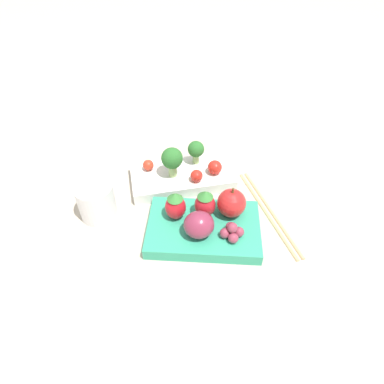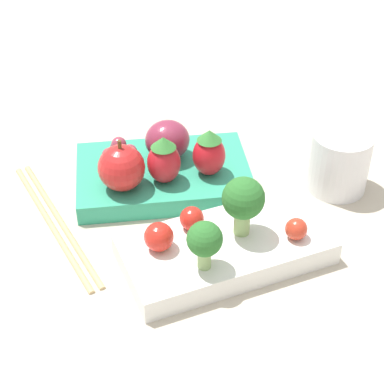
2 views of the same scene
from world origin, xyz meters
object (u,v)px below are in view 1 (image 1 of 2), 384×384
broccoli_floret_0 (172,159)px  cherry_tomato_2 (215,167)px  broccoli_floret_1 (196,150)px  grape_cluster (232,232)px  bento_box_savoury (182,177)px  drinking_cup (97,201)px  cherry_tomato_0 (197,176)px  bento_box_fruit (203,229)px  cherry_tomato_1 (148,165)px  strawberry_0 (205,204)px  chopsticks_pair (269,211)px  plum (197,225)px  apple (232,203)px  strawberry_1 (175,206)px

broccoli_floret_0 → cherry_tomato_2: size_ratio=2.23×
broccoli_floret_1 → grape_cluster: 0.19m
bento_box_savoury → drinking_cup: (-0.15, -0.07, 0.02)m
cherry_tomato_0 → drinking_cup: 0.18m
broccoli_floret_0 → bento_box_fruit: bearing=-71.6°
bento_box_savoury → cherry_tomato_1: (-0.06, 0.02, 0.02)m
strawberry_0 → chopsticks_pair: 0.12m
plum → cherry_tomato_1: bearing=113.8°
bento_box_savoury → cherry_tomato_0: 0.04m
cherry_tomato_2 → chopsticks_pair: cherry_tomato_2 is taller
broccoli_floret_1 → cherry_tomato_0: size_ratio=2.10×
broccoli_floret_0 → apple: bearing=-49.3°
cherry_tomato_2 → grape_cluster: 0.15m
cherry_tomato_1 → drinking_cup: size_ratio=0.31×
bento_box_fruit → cherry_tomato_2: bearing=73.2°
bento_box_savoury → strawberry_1: (-0.02, -0.11, 0.03)m
bento_box_savoury → cherry_tomato_1: 0.07m
broccoli_floret_1 → chopsticks_pair: bearing=-47.3°
bento_box_fruit → plum: plum is taller
bento_box_savoury → strawberry_0: (0.03, -0.11, 0.03)m
cherry_tomato_1 → plum: (0.07, -0.16, 0.01)m
bento_box_savoury → cherry_tomato_2: 0.07m
broccoli_floret_0 → cherry_tomato_2: broccoli_floret_0 is taller
broccoli_floret_0 → strawberry_0: size_ratio=1.13×
bento_box_fruit → broccoli_floret_1: bearing=87.9°
bento_box_fruit → broccoli_floret_1: (0.01, 0.16, 0.04)m
apple → chopsticks_pair: size_ratio=0.26×
apple → drinking_cup: (-0.22, 0.04, -0.01)m
bento_box_savoury → broccoli_floret_1: 0.06m
drinking_cup → chopsticks_pair: size_ratio=0.31×
cherry_tomato_0 → cherry_tomato_1: 0.09m
strawberry_1 → grape_cluster: size_ratio=1.35×
strawberry_1 → drinking_cup: bearing=164.0°
apple → plum: 0.07m
broccoli_floret_1 → grape_cluster: size_ratio=1.23×
cherry_tomato_1 → cherry_tomato_2: (0.12, -0.02, 0.00)m
cherry_tomato_0 → grape_cluster: size_ratio=0.59×
strawberry_0 → strawberry_1: (-0.05, 0.00, -0.00)m
broccoli_floret_0 → strawberry_1: (-0.00, -0.10, -0.01)m
broccoli_floret_1 → strawberry_1: size_ratio=0.91×
broccoli_floret_0 → bento_box_savoury: bearing=18.3°
plum → grape_cluster: bearing=-10.3°
plum → chopsticks_pair: 0.15m
cherry_tomato_2 → apple: (0.01, -0.10, 0.01)m
drinking_cup → strawberry_0: bearing=-12.1°
cherry_tomato_0 → chopsticks_pair: size_ratio=0.11×
bento_box_savoury → plum: size_ratio=4.13×
grape_cluster → drinking_cup: size_ratio=0.59×
cherry_tomato_1 → chopsticks_pair: (0.20, -0.11, -0.03)m
bento_box_fruit → cherry_tomato_0: (0.00, 0.10, 0.02)m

